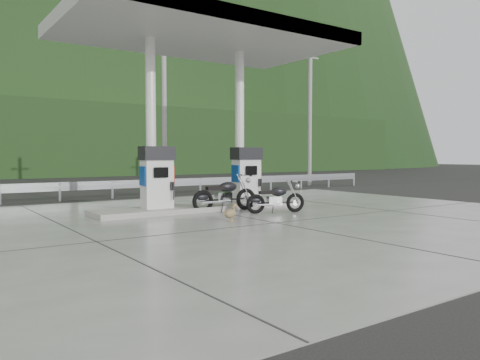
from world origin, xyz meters
TOP-DOWN VIEW (x-y plane):
  - ground at (0.00, 0.00)m, footprint 160.00×160.00m
  - forecourt_apron at (0.00, 0.00)m, footprint 18.00×14.00m
  - pump_island at (0.00, 2.50)m, footprint 7.00×1.40m
  - gas_pump_left at (-1.60, 2.50)m, footprint 0.95×0.55m
  - gas_pump_right at (1.60, 2.50)m, footprint 0.95×0.55m
  - canopy_column_left at (-1.60, 2.90)m, footprint 0.30×0.30m
  - canopy_column_right at (1.60, 2.90)m, footprint 0.30×0.30m
  - canopy_roof at (0.00, 2.50)m, footprint 8.50×5.00m
  - guardrail at (0.00, 8.00)m, footprint 26.00×0.16m
  - road at (0.00, 11.50)m, footprint 60.00×7.00m
  - utility_pole_b at (2.00, 9.50)m, footprint 0.22×0.22m
  - utility_pole_c at (11.00, 9.50)m, footprint 0.22×0.22m
  - tree_band at (0.00, 30.00)m, footprint 80.00×6.00m
  - motorcycle_left at (0.32, 1.84)m, footprint 2.06×0.80m
  - motorcycle_right at (1.32, 0.63)m, footprint 1.79×1.01m
  - duck at (-0.77, -0.10)m, footprint 0.54×0.35m

SIDE VIEW (x-z plane):
  - ground at x=0.00m, z-range 0.00..0.00m
  - road at x=0.00m, z-range 0.00..0.01m
  - forecourt_apron at x=0.00m, z-range 0.00..0.02m
  - pump_island at x=0.00m, z-range 0.02..0.17m
  - duck at x=-0.77m, z-range 0.02..0.40m
  - motorcycle_right at x=1.32m, z-range 0.02..0.83m
  - motorcycle_left at x=0.32m, z-range 0.02..0.97m
  - guardrail at x=0.00m, z-range 0.00..1.42m
  - gas_pump_left at x=-1.60m, z-range 0.17..1.97m
  - gas_pump_right at x=1.60m, z-range 0.17..1.97m
  - canopy_column_left at x=-1.60m, z-range 0.17..5.17m
  - canopy_column_right at x=1.60m, z-range 0.17..5.17m
  - tree_band at x=0.00m, z-range 0.00..6.00m
  - utility_pole_b at x=2.00m, z-range 0.00..8.00m
  - utility_pole_c at x=11.00m, z-range 0.00..8.00m
  - canopy_roof at x=0.00m, z-range 5.17..5.57m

